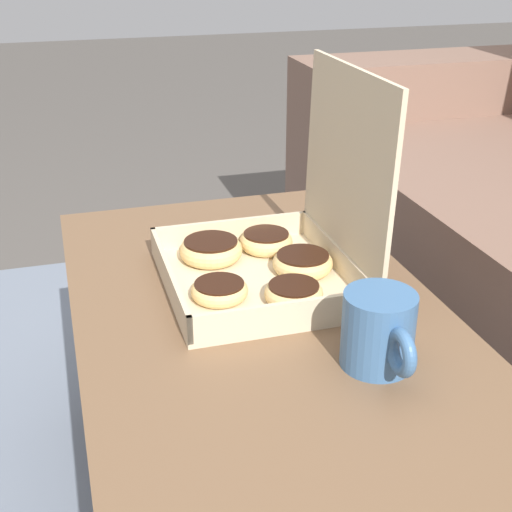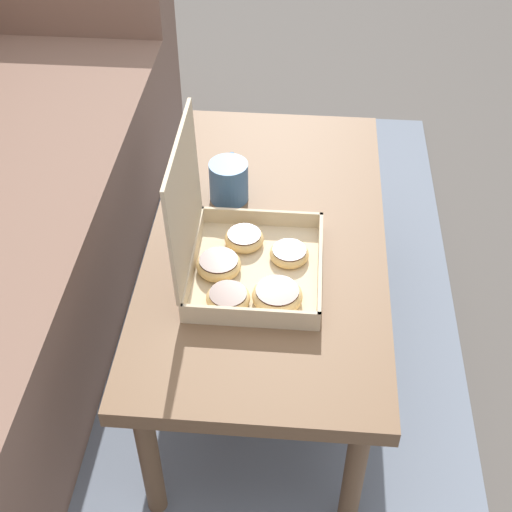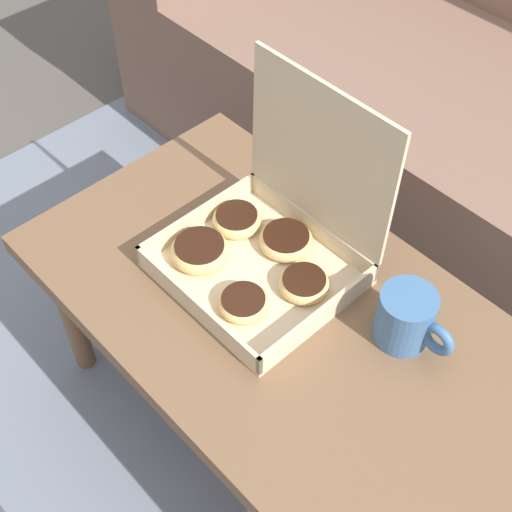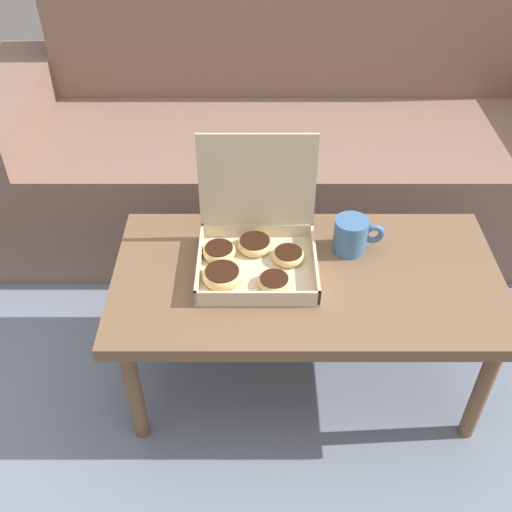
{
  "view_description": "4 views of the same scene",
  "coord_description": "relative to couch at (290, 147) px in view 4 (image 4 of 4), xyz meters",
  "views": [
    {
      "loc": [
        0.84,
        -0.33,
        0.97
      ],
      "look_at": [
        -0.14,
        -0.05,
        0.49
      ],
      "focal_mm": 50.0,
      "sensor_mm": 36.0,
      "label": 1
    },
    {
      "loc": [
        -1.27,
        -0.14,
        1.53
      ],
      "look_at": [
        -0.14,
        -0.05,
        0.49
      ],
      "focal_mm": 50.0,
      "sensor_mm": 36.0,
      "label": 2
    },
    {
      "loc": [
        0.46,
        -0.6,
        1.44
      ],
      "look_at": [
        -0.14,
        -0.05,
        0.49
      ],
      "focal_mm": 50.0,
      "sensor_mm": 36.0,
      "label": 3
    },
    {
      "loc": [
        -0.14,
        -1.27,
        1.54
      ],
      "look_at": [
        -0.14,
        -0.05,
        0.49
      ],
      "focal_mm": 42.0,
      "sensor_mm": 36.0,
      "label": 4
    }
  ],
  "objects": [
    {
      "name": "coffee_table",
      "position": [
        0.0,
        -0.88,
        0.07
      ],
      "size": [
        1.06,
        0.55,
        0.44
      ],
      "color": "brown",
      "rests_on": "ground_plane"
    },
    {
      "name": "area_rug",
      "position": [
        0.0,
        -0.51,
        -0.32
      ],
      "size": [
        2.48,
        1.81,
        0.01
      ],
      "primitive_type": "cube",
      "color": "slate",
      "rests_on": "ground_plane"
    },
    {
      "name": "ground_plane",
      "position": [
        0.0,
        -0.81,
        -0.32
      ],
      "size": [
        12.0,
        12.0,
        0.0
      ],
      "primitive_type": "plane",
      "color": "#514C47"
    },
    {
      "name": "coffee_mug",
      "position": [
        0.13,
        -0.77,
        0.17
      ],
      "size": [
        0.14,
        0.1,
        0.1
      ],
      "color": "#3D6693",
      "rests_on": "coffee_table"
    },
    {
      "name": "couch",
      "position": [
        0.0,
        0.0,
        0.0
      ],
      "size": [
        2.36,
        0.82,
        0.95
      ],
      "color": "#7A5B4C",
      "rests_on": "ground_plane"
    },
    {
      "name": "pastry_box",
      "position": [
        -0.15,
        -0.83,
        0.17
      ],
      "size": [
        0.32,
        0.3,
        0.34
      ],
      "color": "beige",
      "rests_on": "coffee_table"
    }
  ]
}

